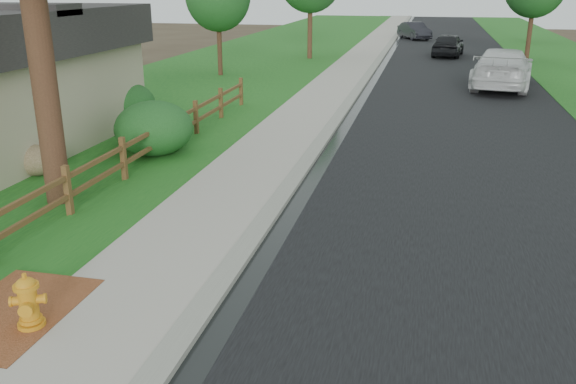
% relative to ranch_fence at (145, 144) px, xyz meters
% --- Properties ---
extents(ground, '(120.00, 120.00, 0.00)m').
position_rel_ranch_fence_xyz_m(ground, '(3.60, -6.40, -0.62)').
color(ground, '#3C3021').
extents(road, '(8.00, 90.00, 0.02)m').
position_rel_ranch_fence_xyz_m(road, '(8.20, 28.60, -0.61)').
color(road, black).
rests_on(road, ground).
extents(curb, '(0.40, 90.00, 0.12)m').
position_rel_ranch_fence_xyz_m(curb, '(4.00, 28.60, -0.56)').
color(curb, gray).
rests_on(curb, ground).
extents(wet_gutter, '(0.50, 90.00, 0.00)m').
position_rel_ranch_fence_xyz_m(wet_gutter, '(4.35, 28.60, -0.60)').
color(wet_gutter, black).
rests_on(wet_gutter, road).
extents(sidewalk, '(2.20, 90.00, 0.10)m').
position_rel_ranch_fence_xyz_m(sidewalk, '(2.70, 28.60, -0.57)').
color(sidewalk, '#AAA194').
rests_on(sidewalk, ground).
extents(grass_strip, '(1.60, 90.00, 0.06)m').
position_rel_ranch_fence_xyz_m(grass_strip, '(0.80, 28.60, -0.59)').
color(grass_strip, '#164F19').
rests_on(grass_strip, ground).
extents(lawn_near, '(9.00, 90.00, 0.04)m').
position_rel_ranch_fence_xyz_m(lawn_near, '(-4.40, 28.60, -0.60)').
color(lawn_near, '#164F19').
rests_on(lawn_near, ground).
extents(verge_far, '(6.00, 90.00, 0.04)m').
position_rel_ranch_fence_xyz_m(verge_far, '(15.10, 28.60, -0.60)').
color(verge_far, '#164F19').
rests_on(verge_far, ground).
extents(brick_patch, '(1.60, 2.40, 0.11)m').
position_rel_ranch_fence_xyz_m(brick_patch, '(1.40, -7.40, -0.56)').
color(brick_patch, brown).
rests_on(brick_patch, ground).
extents(ranch_fence, '(0.12, 16.92, 1.10)m').
position_rel_ranch_fence_xyz_m(ranch_fence, '(0.00, 0.00, 0.00)').
color(ranch_fence, '#533B1B').
rests_on(ranch_fence, ground).
extents(fire_hydrant, '(0.52, 0.43, 0.80)m').
position_rel_ranch_fence_xyz_m(fire_hydrant, '(1.90, -7.66, -0.15)').
color(fire_hydrant, '#C08F16').
rests_on(fire_hydrant, sidewalk).
extents(white_suv, '(3.36, 6.38, 1.76)m').
position_rel_ranch_fence_xyz_m(white_suv, '(10.20, 15.01, 0.28)').
color(white_suv, silver).
rests_on(white_suv, road).
extents(dark_car_mid, '(2.27, 4.49, 1.47)m').
position_rel_ranch_fence_xyz_m(dark_car_mid, '(8.09, 27.12, 0.14)').
color(dark_car_mid, black).
rests_on(dark_car_mid, road).
extents(dark_car_far, '(3.05, 4.35, 1.36)m').
position_rel_ranch_fence_xyz_m(dark_car_far, '(5.60, 38.99, 0.08)').
color(dark_car_far, black).
rests_on(dark_car_far, road).
extents(boulder, '(1.41, 1.26, 0.78)m').
position_rel_ranch_fence_xyz_m(boulder, '(-2.40, -1.23, -0.23)').
color(boulder, brown).
rests_on(boulder, ground).
extents(shrub_b, '(2.59, 2.59, 1.51)m').
position_rel_ranch_fence_xyz_m(shrub_b, '(-0.30, 1.20, 0.14)').
color(shrub_b, '#1A4518').
rests_on(shrub_b, ground).
extents(shrub_c, '(1.79, 1.79, 1.19)m').
position_rel_ranch_fence_xyz_m(shrub_c, '(-1.01, 2.30, -0.02)').
color(shrub_c, '#1A4518').
rests_on(shrub_c, ground).
extents(shrub_d, '(2.64, 2.64, 1.45)m').
position_rel_ranch_fence_xyz_m(shrub_d, '(-2.90, 4.45, 0.11)').
color(shrub_d, '#1A4518').
rests_on(shrub_d, ground).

